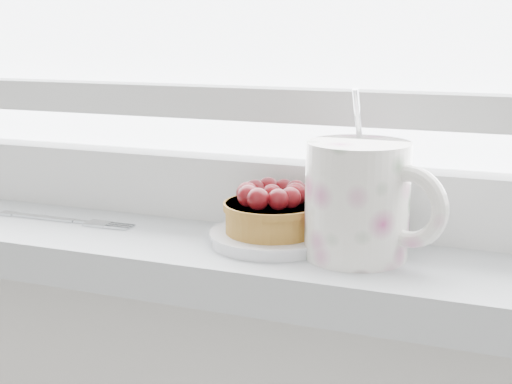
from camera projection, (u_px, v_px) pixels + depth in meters
The scene contains 4 objects.
saucer at pixel (272, 238), 0.71m from camera, with size 0.12×0.12×0.01m, color white.
raspberry_tart at pixel (272, 210), 0.70m from camera, with size 0.10×0.10×0.05m.
floral_mug at pixel (361, 198), 0.65m from camera, with size 0.15×0.12×0.16m.
fork at pixel (63, 220), 0.79m from camera, with size 0.17×0.02×0.00m.
Camera 1 is at (0.23, 1.26, 1.15)m, focal length 50.00 mm.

